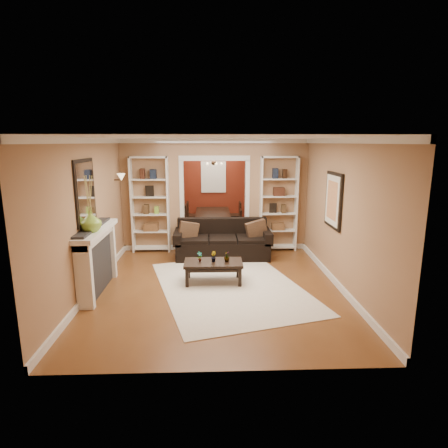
{
  "coord_description": "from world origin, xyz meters",
  "views": [
    {
      "loc": [
        -0.1,
        -7.9,
        2.62
      ],
      "look_at": [
        0.16,
        -0.8,
        1.07
      ],
      "focal_mm": 30.0,
      "sensor_mm": 36.0,
      "label": 1
    }
  ],
  "objects_px": {
    "bookshelf_left": "(150,205)",
    "fireplace": "(99,260)",
    "sofa": "(223,239)",
    "bookshelf_right": "(278,204)",
    "coffee_table": "(213,272)",
    "dining_table": "(214,222)"
  },
  "relations": [
    {
      "from": "bookshelf_left",
      "to": "dining_table",
      "type": "relative_size",
      "value": 1.29
    },
    {
      "from": "sofa",
      "to": "coffee_table",
      "type": "relative_size",
      "value": 2.02
    },
    {
      "from": "fireplace",
      "to": "bookshelf_right",
      "type": "bearing_deg",
      "value": 34.8
    },
    {
      "from": "sofa",
      "to": "dining_table",
      "type": "xyz_separation_m",
      "value": [
        -0.17,
        2.43,
        -0.12
      ]
    },
    {
      "from": "bookshelf_left",
      "to": "bookshelf_right",
      "type": "relative_size",
      "value": 1.0
    },
    {
      "from": "sofa",
      "to": "bookshelf_right",
      "type": "relative_size",
      "value": 0.96
    },
    {
      "from": "coffee_table",
      "to": "bookshelf_left",
      "type": "height_order",
      "value": "bookshelf_left"
    },
    {
      "from": "fireplace",
      "to": "dining_table",
      "type": "height_order",
      "value": "fireplace"
    },
    {
      "from": "sofa",
      "to": "dining_table",
      "type": "bearing_deg",
      "value": 94.07
    },
    {
      "from": "sofa",
      "to": "bookshelf_left",
      "type": "bearing_deg",
      "value": 161.37
    },
    {
      "from": "bookshelf_right",
      "to": "coffee_table",
      "type": "bearing_deg",
      "value": -126.39
    },
    {
      "from": "sofa",
      "to": "fireplace",
      "type": "xyz_separation_m",
      "value": [
        -2.26,
        -1.95,
        0.15
      ]
    },
    {
      "from": "bookshelf_left",
      "to": "bookshelf_right",
      "type": "bearing_deg",
      "value": 0.0
    },
    {
      "from": "bookshelf_left",
      "to": "bookshelf_right",
      "type": "xyz_separation_m",
      "value": [
        3.1,
        0.0,
        0.0
      ]
    },
    {
      "from": "coffee_table",
      "to": "fireplace",
      "type": "distance_m",
      "value": 2.1
    },
    {
      "from": "bookshelf_left",
      "to": "fireplace",
      "type": "height_order",
      "value": "bookshelf_left"
    },
    {
      "from": "coffee_table",
      "to": "fireplace",
      "type": "xyz_separation_m",
      "value": [
        -2.03,
        -0.35,
        0.37
      ]
    },
    {
      "from": "sofa",
      "to": "fireplace",
      "type": "relative_size",
      "value": 1.3
    },
    {
      "from": "fireplace",
      "to": "dining_table",
      "type": "relative_size",
      "value": 0.96
    },
    {
      "from": "bookshelf_right",
      "to": "bookshelf_left",
      "type": "bearing_deg",
      "value": 180.0
    },
    {
      "from": "bookshelf_right",
      "to": "dining_table",
      "type": "height_order",
      "value": "bookshelf_right"
    },
    {
      "from": "dining_table",
      "to": "fireplace",
      "type": "bearing_deg",
      "value": 154.52
    }
  ]
}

